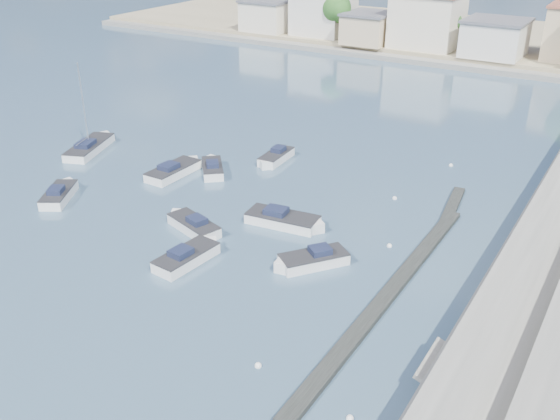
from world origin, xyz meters
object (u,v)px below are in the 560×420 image
(motorboat_f, at_px, (212,168))
(motorboat_g, at_px, (275,158))
(motorboat_e, at_px, (176,170))
(motorboat_d, at_px, (310,261))
(motorboat_b, at_px, (189,256))
(motorboat_c, at_px, (192,225))
(motorboat_h, at_px, (286,221))
(motorboat_a, at_px, (60,194))
(sailboat, at_px, (91,146))

(motorboat_f, relative_size, motorboat_g, 0.88)
(motorboat_e, bearing_deg, motorboat_d, -22.52)
(motorboat_b, height_order, motorboat_e, same)
(motorboat_c, xyz_separation_m, motorboat_g, (-1.91, 14.88, 0.00))
(motorboat_b, height_order, motorboat_h, same)
(motorboat_b, distance_m, motorboat_h, 8.56)
(motorboat_h, bearing_deg, motorboat_g, 125.74)
(motorboat_a, height_order, motorboat_b, same)
(motorboat_d, bearing_deg, motorboat_b, -152.49)
(motorboat_c, relative_size, sailboat, 0.58)
(motorboat_h, height_order, sailboat, sailboat)
(motorboat_g, height_order, motorboat_h, same)
(motorboat_a, bearing_deg, motorboat_h, 17.05)
(motorboat_b, xyz_separation_m, motorboat_f, (-8.27, 13.53, 0.00))
(motorboat_d, distance_m, motorboat_f, 18.39)
(motorboat_d, bearing_deg, sailboat, 165.04)
(motorboat_b, xyz_separation_m, motorboat_h, (2.93, 8.05, 0.00))
(sailboat, bearing_deg, motorboat_d, -14.96)
(motorboat_d, distance_m, motorboat_h, 6.11)
(motorboat_e, distance_m, motorboat_f, 3.33)
(motorboat_h, bearing_deg, motorboat_d, -43.58)
(motorboat_c, bearing_deg, motorboat_g, 97.33)
(motorboat_a, bearing_deg, motorboat_g, 56.07)
(motorboat_c, bearing_deg, motorboat_f, 119.35)
(motorboat_a, height_order, motorboat_g, same)
(motorboat_e, xyz_separation_m, sailboat, (-11.13, 0.29, 0.03))
(motorboat_b, relative_size, motorboat_d, 1.13)
(motorboat_c, xyz_separation_m, motorboat_d, (10.13, 0.08, -0.00))
(motorboat_g, bearing_deg, motorboat_a, -123.93)
(motorboat_f, distance_m, sailboat, 13.79)
(motorboat_d, bearing_deg, motorboat_g, 129.14)
(motorboat_h, bearing_deg, sailboat, 171.74)
(motorboat_a, relative_size, motorboat_c, 0.94)
(motorboat_b, height_order, motorboat_c, same)
(sailboat, bearing_deg, motorboat_b, -28.00)
(motorboat_e, xyz_separation_m, motorboat_h, (13.73, -3.32, 0.00))
(motorboat_g, bearing_deg, motorboat_f, -125.04)
(motorboat_c, height_order, motorboat_h, same)
(motorboat_e, xyz_separation_m, motorboat_g, (6.11, 7.27, 0.00))
(motorboat_e, bearing_deg, motorboat_f, 40.61)
(motorboat_g, distance_m, sailboat, 18.60)
(sailboat, bearing_deg, motorboat_c, -22.41)
(motorboat_d, bearing_deg, motorboat_c, -179.58)
(motorboat_c, height_order, motorboat_f, same)
(motorboat_f, bearing_deg, sailboat, -172.19)
(motorboat_c, bearing_deg, sailboat, 157.59)
(motorboat_b, relative_size, motorboat_e, 0.89)
(motorboat_d, relative_size, motorboat_e, 0.79)
(motorboat_g, bearing_deg, motorboat_h, -54.26)
(motorboat_a, distance_m, motorboat_f, 13.40)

